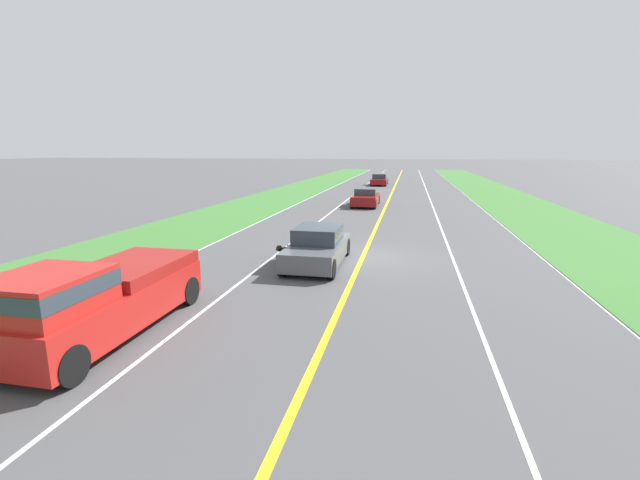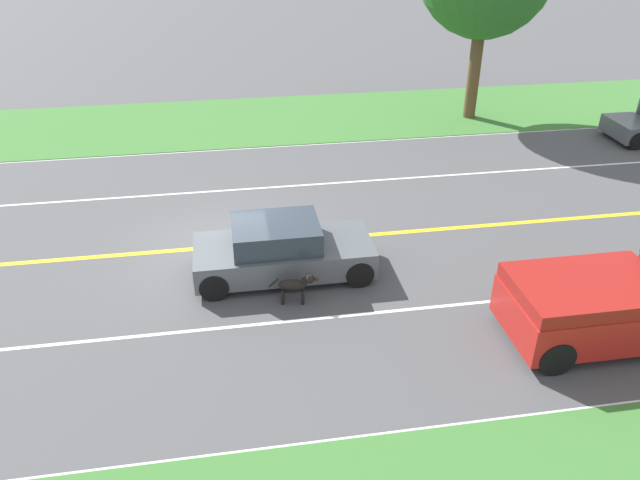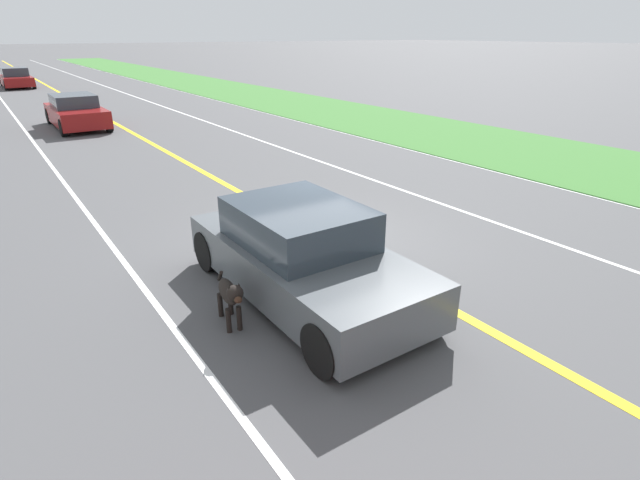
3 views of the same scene
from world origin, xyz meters
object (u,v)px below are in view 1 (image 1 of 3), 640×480
pickup_truck (97,298)px  ego_car (318,247)px  car_trailing_mid (379,180)px  car_trailing_near (366,198)px  dog (283,251)px

pickup_truck → ego_car: bearing=-115.9°
ego_car → car_trailing_mid: size_ratio=0.90×
car_trailing_near → car_trailing_mid: size_ratio=0.93×
dog → car_trailing_mid: car_trailing_mid is taller
ego_car → car_trailing_mid: 38.04m
pickup_truck → car_trailing_near: bearing=-98.0°
dog → car_trailing_near: car_trailing_near is taller
ego_car → car_trailing_mid: (0.40, -38.04, -0.02)m
pickup_truck → dog: bearing=-107.5°
dog → ego_car: bearing=-161.4°
pickup_truck → car_trailing_near: 25.08m
dog → pickup_truck: bearing=82.7°
ego_car → car_trailing_mid: bearing=-89.4°
dog → car_trailing_mid: (-0.88, -38.23, 0.15)m
ego_car → car_trailing_near: 17.60m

